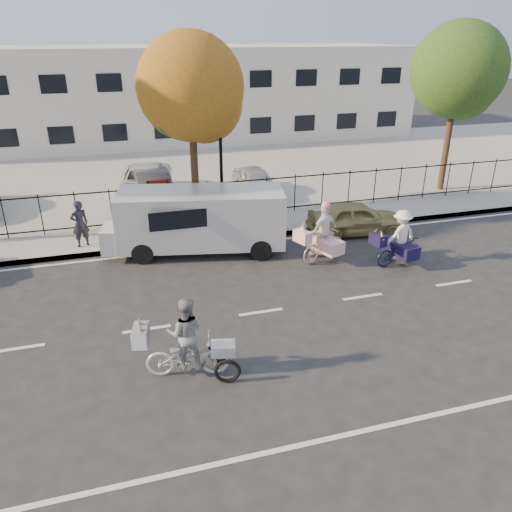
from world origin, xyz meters
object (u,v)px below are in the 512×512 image
object	(u,v)px
bull_bike	(399,243)
gold_sedan	(356,218)
unicorn_bike	(323,239)
zebra_trike	(187,346)
lot_car_d	(255,181)
lamppost	(221,144)
lot_car_b	(146,182)
white_van	(198,219)
pedestrian	(80,224)
lot_car_c	(153,187)

from	to	relation	value
bull_bike	gold_sedan	bearing A→B (deg)	-8.02
bull_bike	unicorn_bike	bearing A→B (deg)	57.01
zebra_trike	lot_car_d	world-z (taller)	zebra_trike
zebra_trike	lot_car_d	size ratio (longest dim) A/B	0.62
lamppost	gold_sedan	world-z (taller)	lamppost
gold_sedan	lot_car_b	distance (m)	9.34
lamppost	white_van	bearing A→B (deg)	-119.88
lot_car_d	gold_sedan	bearing A→B (deg)	-69.20
lamppost	lot_car_b	xyz separation A→B (m)	(-2.56, 3.79, -2.27)
unicorn_bike	bull_bike	size ratio (longest dim) A/B	1.02
lot_car_d	pedestrian	bearing A→B (deg)	-153.51
lamppost	lot_car_c	distance (m)	4.48
unicorn_bike	lot_car_b	world-z (taller)	unicorn_bike
lamppost	gold_sedan	bearing A→B (deg)	-27.35
bull_bike	gold_sedan	distance (m)	2.77
zebra_trike	lot_car_c	size ratio (longest dim) A/B	0.54
pedestrian	lot_car_b	bearing A→B (deg)	-140.43
gold_sedan	pedestrian	xyz separation A→B (m)	(-9.64, 1.22, 0.35)
zebra_trike	white_van	size ratio (longest dim) A/B	0.35
lamppost	bull_bike	bearing A→B (deg)	-48.01
lot_car_c	lot_car_d	world-z (taller)	lot_car_c
unicorn_bike	lot_car_b	xyz separation A→B (m)	(-4.94, 7.94, 0.10)
lot_car_c	lamppost	bearing A→B (deg)	-56.72
unicorn_bike	gold_sedan	bearing A→B (deg)	-69.94
zebra_trike	unicorn_bike	size ratio (longest dim) A/B	1.07
zebra_trike	lot_car_b	distance (m)	12.66
gold_sedan	lot_car_b	world-z (taller)	lot_car_b
white_van	bull_bike	bearing A→B (deg)	-13.56
lot_car_b	lot_car_c	world-z (taller)	lot_car_b
white_van	zebra_trike	bearing A→B (deg)	-90.76
unicorn_bike	pedestrian	size ratio (longest dim) A/B	1.26
unicorn_bike	pedestrian	xyz separation A→B (m)	(-7.52, 3.05, 0.21)
lamppost	unicorn_bike	bearing A→B (deg)	-60.17
white_van	gold_sedan	world-z (taller)	white_van
lamppost	lot_car_d	world-z (taller)	lamppost
lot_car_b	lot_car_c	xyz separation A→B (m)	(0.25, -0.71, -0.03)
white_van	lot_car_b	size ratio (longest dim) A/B	1.24
pedestrian	zebra_trike	bearing A→B (deg)	84.25
lamppost	white_van	world-z (taller)	lamppost
white_van	lamppost	bearing A→B (deg)	71.89
gold_sedan	pedestrian	size ratio (longest dim) A/B	2.22
bull_bike	lot_car_b	distance (m)	11.40
lot_car_b	bull_bike	bearing A→B (deg)	-45.08
lot_car_c	lot_car_d	xyz separation A→B (m)	(4.50, -0.09, -0.07)
pedestrian	lot_car_b	xyz separation A→B (m)	(2.58, 4.89, -0.11)
lot_car_d	bull_bike	bearing A→B (deg)	-76.15
lamppost	lot_car_c	bearing A→B (deg)	126.92
bull_bike	lot_car_d	bearing A→B (deg)	6.64
pedestrian	lot_car_c	distance (m)	5.05
gold_sedan	lot_car_c	xyz separation A→B (m)	(-6.81, 5.40, 0.21)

